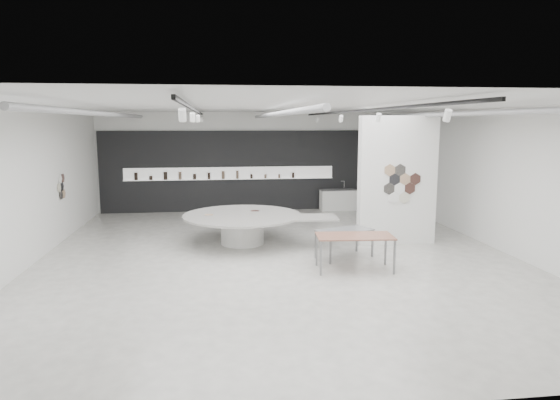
{
  "coord_description": "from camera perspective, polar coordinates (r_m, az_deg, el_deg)",
  "views": [
    {
      "loc": [
        -1.53,
        -12.35,
        3.41
      ],
      "look_at": [
        0.21,
        1.2,
        1.28
      ],
      "focal_mm": 32.0,
      "sensor_mm": 36.0,
      "label": 1
    }
  ],
  "objects": [
    {
      "name": "kitchen_counter",
      "position": [
        19.69,
        6.68,
        0.03
      ],
      "size": [
        1.46,
        0.6,
        1.14
      ],
      "rotation": [
        0.0,
        0.0,
        0.03
      ],
      "color": "white",
      "rests_on": "ground"
    },
    {
      "name": "sample_table_stone",
      "position": [
        12.76,
        7.39,
        -3.66
      ],
      "size": [
        1.57,
        1.21,
        0.73
      ],
      "rotation": [
        0.0,
        0.0,
        0.41
      ],
      "color": "slate",
      "rests_on": "ground"
    },
    {
      "name": "back_wall_display",
      "position": [
        19.43,
        -3.02,
        3.32
      ],
      "size": [
        11.8,
        0.27,
        3.1
      ],
      "color": "black",
      "rests_on": "ground"
    },
    {
      "name": "display_island",
      "position": [
        14.14,
        -4.04,
        -2.82
      ],
      "size": [
        4.37,
        3.54,
        0.86
      ],
      "rotation": [
        0.0,
        0.0,
        -0.06
      ],
      "color": "white",
      "rests_on": "ground"
    },
    {
      "name": "sample_table_wood",
      "position": [
        11.72,
        8.53,
        -4.3
      ],
      "size": [
        1.83,
        1.02,
        0.83
      ],
      "rotation": [
        0.0,
        0.0,
        -0.08
      ],
      "color": "brown",
      "rests_on": "ground"
    },
    {
      "name": "room",
      "position": [
        12.51,
        -0.67,
        2.71
      ],
      "size": [
        12.02,
        14.02,
        3.82
      ],
      "color": "beige",
      "rests_on": "ground"
    },
    {
      "name": "partition_column",
      "position": [
        14.36,
        13.26,
        2.17
      ],
      "size": [
        2.2,
        0.38,
        3.6
      ],
      "color": "white",
      "rests_on": "ground"
    }
  ]
}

